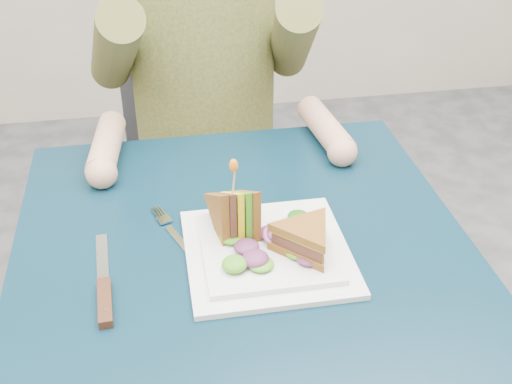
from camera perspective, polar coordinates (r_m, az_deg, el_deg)
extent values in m
cube|color=black|center=(1.08, -1.24, -4.83)|extent=(0.75, 0.75, 0.03)
cylinder|color=#595B5E|center=(1.57, -14.75, -9.27)|extent=(0.04, 0.04, 0.70)
cylinder|color=#595B5E|center=(1.61, 8.51, -6.83)|extent=(0.04, 0.04, 0.70)
cube|color=#47474C|center=(1.74, -4.27, 0.79)|extent=(0.42, 0.40, 0.04)
cube|color=#47474C|center=(1.78, -5.25, 10.69)|extent=(0.42, 0.03, 0.46)
cylinder|color=#47474C|center=(1.74, -9.30, -9.31)|extent=(0.02, 0.02, 0.43)
cylinder|color=#47474C|center=(1.77, 2.53, -8.06)|extent=(0.02, 0.02, 0.43)
cylinder|color=#47474C|center=(2.00, -9.65, -2.78)|extent=(0.02, 0.02, 0.43)
cylinder|color=#47474C|center=(2.03, 0.54, -1.79)|extent=(0.02, 0.02, 0.43)
cylinder|color=brown|center=(1.53, -4.85, 13.73)|extent=(0.34, 0.34, 0.52)
cylinder|color=brown|center=(1.44, -12.43, 12.40)|extent=(0.15, 0.39, 0.31)
cylinder|color=tan|center=(1.31, -13.16, 4.01)|extent=(0.08, 0.20, 0.06)
sphere|color=tan|center=(1.23, -13.57, 1.64)|extent=(0.06, 0.06, 0.06)
cylinder|color=brown|center=(1.47, 3.27, 13.58)|extent=(0.15, 0.39, 0.31)
cylinder|color=tan|center=(1.35, 6.20, 5.69)|extent=(0.08, 0.20, 0.06)
sphere|color=tan|center=(1.27, 7.67, 3.55)|extent=(0.06, 0.06, 0.06)
cube|color=white|center=(1.03, 1.02, -5.39)|extent=(0.26, 0.26, 0.01)
cube|color=white|center=(1.03, 1.03, -4.96)|extent=(0.21, 0.21, 0.01)
cube|color=silver|center=(1.06, -6.51, -4.68)|extent=(0.05, 0.11, 0.00)
cube|color=silver|center=(1.12, -8.15, -2.44)|extent=(0.03, 0.03, 0.00)
cube|color=silver|center=(1.14, -9.02, -1.85)|extent=(0.01, 0.03, 0.00)
cube|color=silver|center=(1.14, -8.79, -1.78)|extent=(0.01, 0.03, 0.00)
cube|color=silver|center=(1.14, -8.55, -1.71)|extent=(0.01, 0.03, 0.00)
cube|color=silver|center=(1.14, -8.32, -1.64)|extent=(0.01, 0.03, 0.00)
cube|color=silver|center=(1.05, -13.50, -5.93)|extent=(0.02, 0.14, 0.00)
cube|color=black|center=(0.97, -13.28, -9.51)|extent=(0.02, 0.10, 0.01)
cylinder|color=silver|center=(0.98, -13.40, -8.24)|extent=(0.01, 0.01, 0.00)
cylinder|color=silver|center=(0.95, -13.27, -10.21)|extent=(0.01, 0.01, 0.00)
cylinder|color=tan|center=(1.00, -1.97, 0.99)|extent=(0.01, 0.01, 0.06)
ellipsoid|color=orange|center=(0.98, -2.00, 2.37)|extent=(0.01, 0.01, 0.02)
torus|color=#9E4C7A|center=(1.02, 1.82, -3.81)|extent=(0.04, 0.04, 0.02)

